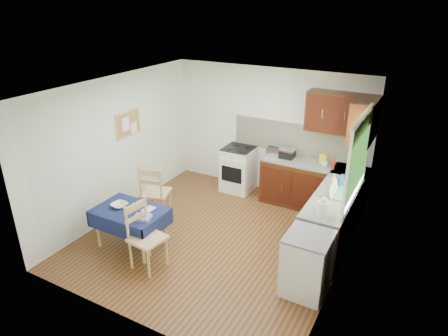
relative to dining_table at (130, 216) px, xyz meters
The scene contains 33 objects.
floor 1.46m from the dining_table, 38.54° to the left, with size 4.20×4.20×0.00m, color #492C13.
ceiling 2.37m from the dining_table, 38.54° to the left, with size 4.00×4.20×0.02m, color silver.
wall_back 3.20m from the dining_table, 70.22° to the left, with size 4.00×0.02×2.50m, color white.
wall_front 1.78m from the dining_table, 49.91° to the right, with size 4.00×0.02×2.50m, color white.
wall_left 1.44m from the dining_table, 138.18° to the left, with size 0.02×4.20×2.50m, color silver.
wall_right 3.25m from the dining_table, 15.41° to the left, with size 0.02×4.20×2.50m, color white.
base_cabinets 3.20m from the dining_table, 41.00° to the left, with size 1.90×2.30×0.86m.
worktop_back 3.40m from the dining_table, 51.42° to the left, with size 1.90×0.60×0.04m, color gray.
worktop_right 3.15m from the dining_table, 28.42° to the left, with size 0.60×1.70×0.04m, color gray.
worktop_corner 3.83m from the dining_table, 43.78° to the left, with size 0.60×0.60×0.04m, color gray.
splashback 3.45m from the dining_table, 59.74° to the left, with size 2.70×0.02×0.60m, color #F3E4CE.
upper_cabinets 3.92m from the dining_table, 45.65° to the left, with size 1.20×0.85×0.70m.
stove 2.70m from the dining_table, 78.07° to the left, with size 0.60×0.61×0.92m.
window 3.57m from the dining_table, 26.99° to the left, with size 0.04×1.48×1.26m.
fridge 2.78m from the dining_table, ahead, with size 0.58×0.60×0.89m.
corkboard 1.80m from the dining_table, 128.61° to the left, with size 0.04×0.62×0.47m.
dining_table is the anchor object (origin of this frame).
chair_far 0.89m from the dining_table, 103.17° to the left, with size 0.58×0.58×1.05m.
chair_near 0.59m from the dining_table, 29.06° to the right, with size 0.50×0.50×1.02m.
toaster 2.95m from the dining_table, 63.15° to the left, with size 0.25×0.16×0.19m.
sandwich_press 3.11m from the dining_table, 59.60° to the left, with size 0.29×0.25×0.17m.
sauce_bottle 3.55m from the dining_table, 45.40° to the left, with size 0.05×0.05×0.22m, color red.
yellow_packet 3.54m from the dining_table, 50.36° to the left, with size 0.13×0.09×0.17m, color yellow.
dish_rack 3.15m from the dining_table, 29.17° to the left, with size 0.40×0.30×0.19m.
kettle 2.93m from the dining_table, 17.18° to the left, with size 0.17×0.17×0.28m.
cup 3.48m from the dining_table, 48.25° to the left, with size 0.11×0.11×0.09m, color silver.
soap_bottle_a 3.21m from the dining_table, 31.92° to the left, with size 0.11×0.11×0.27m, color white.
soap_bottle_b 3.40m from the dining_table, 35.09° to the left, with size 0.09×0.09×0.19m, color #1D48AE.
soap_bottle_c 2.95m from the dining_table, 18.77° to the left, with size 0.13×0.13×0.17m, color #217C35.
plate_bowl 0.24m from the dining_table, behind, with size 0.25×0.25×0.06m, color beige.
book 0.26m from the dining_table, 37.30° to the left, with size 0.15×0.21×0.02m, color white.
spice_jar 0.17m from the dining_table, 75.95° to the left, with size 0.04×0.04×0.08m, color green.
tea_towel 0.40m from the dining_table, 19.06° to the right, with size 0.25×0.20×0.05m, color navy.
Camera 1 is at (2.82, -4.88, 3.71)m, focal length 32.00 mm.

